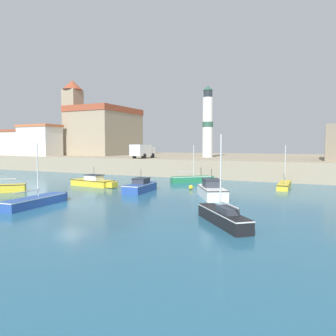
# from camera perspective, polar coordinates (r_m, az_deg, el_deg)

# --- Properties ---
(ground_plane) EXTENTS (200.00, 200.00, 0.00)m
(ground_plane) POSITION_cam_1_polar(r_m,az_deg,el_deg) (27.57, -16.60, -6.13)
(ground_plane) COLOR #28607F
(quay_seawall) EXTENTS (120.00, 40.00, 2.64)m
(quay_seawall) POSITION_cam_1_polar(r_m,az_deg,el_deg) (65.83, 9.32, 0.99)
(quay_seawall) COLOR gray
(quay_seawall) RESTS_ON ground
(sailboat_yellow_0) EXTENTS (1.32, 6.46, 4.74)m
(sailboat_yellow_0) POSITION_cam_1_polar(r_m,az_deg,el_deg) (38.67, 19.61, -2.77)
(sailboat_yellow_0) COLOR yellow
(sailboat_yellow_0) RESTS_ON ground
(motorboat_yellow_1) EXTENTS (6.24, 2.43, 2.25)m
(motorboat_yellow_1) POSITION_cam_1_polar(r_m,az_deg,el_deg) (38.94, -12.83, -2.37)
(motorboat_yellow_1) COLOR yellow
(motorboat_yellow_1) RESTS_ON ground
(sailboat_green_3) EXTENTS (4.90, 4.48, 4.73)m
(sailboat_green_3) POSITION_cam_1_polar(r_m,az_deg,el_deg) (41.87, 4.14, -1.91)
(sailboat_green_3) COLOR #237A4C
(sailboat_green_3) RESTS_ON ground
(motorboat_blue_4) EXTENTS (2.14, 5.53, 2.31)m
(motorboat_blue_4) POSITION_cam_1_polar(r_m,az_deg,el_deg) (33.72, -4.75, -3.21)
(motorboat_blue_4) COLOR #284C9E
(motorboat_blue_4) RESTS_ON ground
(sailboat_blue_5) EXTENTS (1.78, 6.39, 4.96)m
(sailboat_blue_5) POSITION_cam_1_polar(r_m,az_deg,el_deg) (27.78, -22.04, -5.32)
(sailboat_blue_5) COLOR #284C9E
(sailboat_blue_5) RESTS_ON ground
(sailboat_black_6) EXTENTS (4.59, 5.21, 5.44)m
(sailboat_black_6) POSITION_cam_1_polar(r_m,az_deg,el_deg) (20.24, 9.49, -8.27)
(sailboat_black_6) COLOR black
(sailboat_black_6) RESTS_ON ground
(motorboat_white_7) EXTENTS (4.19, 5.89, 2.60)m
(motorboat_white_7) POSITION_cam_1_polar(r_m,az_deg,el_deg) (30.18, 7.57, -3.90)
(motorboat_white_7) COLOR white
(motorboat_white_7) RESTS_ON ground
(mooring_buoy) EXTENTS (0.50, 0.50, 0.50)m
(mooring_buoy) POSITION_cam_1_polar(r_m,az_deg,el_deg) (35.23, 4.01, -3.37)
(mooring_buoy) COLOR yellow
(mooring_buoy) RESTS_ON ground
(church) EXTENTS (14.25, 14.54, 15.92)m
(church) POSITION_cam_1_polar(r_m,az_deg,el_deg) (71.71, -11.52, 6.57)
(church) COLOR gray
(church) RESTS_ON quay_seawall
(lighthouse) EXTENTS (1.83, 1.83, 12.28)m
(lighthouse) POSITION_cam_1_polar(r_m,az_deg,el_deg) (57.41, 6.93, 7.82)
(lighthouse) COLOR silver
(lighthouse) RESTS_ON quay_seawall
(harbor_shed_near_wharf) EXTENTS (8.09, 4.74, 6.06)m
(harbor_shed_near_wharf) POSITION_cam_1_polar(r_m,az_deg,el_deg) (68.91, -21.44, 4.53)
(harbor_shed_near_wharf) COLOR silver
(harbor_shed_near_wharf) RESTS_ON quay_seawall
(harbor_shed_mid_row) EXTENTS (7.69, 5.47, 5.28)m
(harbor_shed_mid_row) POSITION_cam_1_polar(r_m,az_deg,el_deg) (76.09, -24.57, 4.08)
(harbor_shed_mid_row) COLOR silver
(harbor_shed_mid_row) RESTS_ON quay_seawall
(truck_on_quay) EXTENTS (2.53, 4.48, 2.20)m
(truck_on_quay) POSITION_cam_1_polar(r_m,az_deg,el_deg) (52.74, -4.46, 3.03)
(truck_on_quay) COLOR silver
(truck_on_quay) RESTS_ON quay_seawall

